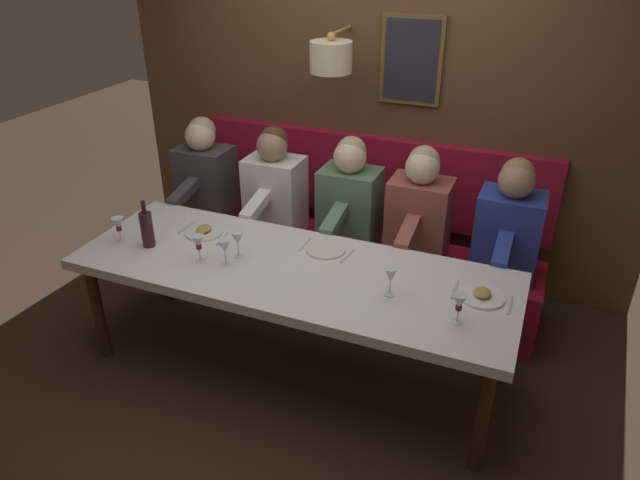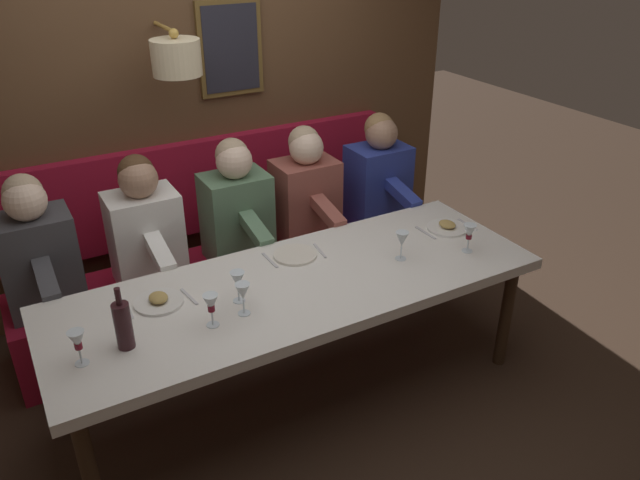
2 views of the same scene
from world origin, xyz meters
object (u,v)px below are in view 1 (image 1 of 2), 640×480
(dining_table, at_px, (292,276))
(diner_far, at_px, (274,185))
(wine_glass_2, at_px, (459,303))
(wine_glass_5, at_px, (391,276))
(diner_nearest, at_px, (509,224))
(diner_near, at_px, (419,209))
(wine_bottle, at_px, (147,229))
(wine_glass_0, at_px, (237,239))
(wine_glass_1, at_px, (224,247))
(wine_glass_4, at_px, (118,225))
(diner_middle, at_px, (349,197))
(diner_farthest, at_px, (205,173))
(wine_glass_3, at_px, (198,243))

(dining_table, relative_size, diner_far, 3.23)
(wine_glass_2, relative_size, wine_glass_5, 1.00)
(diner_nearest, relative_size, diner_near, 1.00)
(wine_glass_2, height_order, wine_bottle, wine_bottle)
(diner_near, relative_size, wine_glass_5, 4.82)
(wine_glass_5, bearing_deg, wine_glass_2, -106.55)
(wine_glass_0, bearing_deg, wine_bottle, 99.07)
(wine_glass_1, relative_size, wine_glass_4, 1.00)
(diner_middle, relative_size, wine_glass_1, 4.82)
(wine_glass_1, bearing_deg, diner_far, 10.49)
(diner_near, distance_m, diner_far, 1.06)
(wine_glass_4, xyz_separation_m, wine_glass_5, (0.07, -1.70, 0.00))
(diner_far, height_order, wine_bottle, diner_far)
(diner_far, relative_size, wine_glass_2, 4.82)
(wine_glass_5, bearing_deg, wine_glass_0, 86.99)
(diner_nearest, height_order, wine_glass_0, diner_nearest)
(diner_nearest, distance_m, diner_farthest, 2.23)
(wine_glass_1, bearing_deg, diner_middle, -21.07)
(wine_bottle, bearing_deg, diner_nearest, -63.73)
(diner_far, xyz_separation_m, wine_bottle, (-0.99, 0.36, 0.04))
(diner_far, xyz_separation_m, diner_farthest, (0.00, 0.59, 0.00))
(diner_farthest, distance_m, wine_glass_5, 1.97)
(diner_middle, height_order, wine_bottle, diner_middle)
(diner_nearest, bearing_deg, wine_glass_3, 122.33)
(wine_glass_3, bearing_deg, diner_farthest, 30.80)
(diner_middle, bearing_deg, diner_near, -90.00)
(wine_glass_4, bearing_deg, wine_glass_2, -91.28)
(wine_glass_2, bearing_deg, wine_glass_3, 88.65)
(wine_glass_0, distance_m, wine_glass_3, 0.22)
(wine_glass_0, relative_size, wine_glass_4, 1.00)
(wine_bottle, bearing_deg, dining_table, -83.33)
(wine_glass_5, bearing_deg, diner_middle, 31.00)
(dining_table, relative_size, diner_farthest, 3.23)
(diner_near, distance_m, wine_glass_3, 1.46)
(diner_near, bearing_deg, wine_bottle, 124.71)
(wine_glass_3, bearing_deg, diner_far, 1.34)
(wine_glass_3, height_order, wine_bottle, wine_bottle)
(wine_glass_4, bearing_deg, dining_table, -83.26)
(wine_glass_3, relative_size, wine_bottle, 0.55)
(diner_nearest, relative_size, wine_glass_0, 4.82)
(dining_table, distance_m, wine_glass_4, 1.12)
(dining_table, bearing_deg, wine_glass_1, 109.43)
(wine_glass_2, distance_m, wine_glass_5, 0.39)
(wine_glass_2, bearing_deg, wine_bottle, 87.86)
(dining_table, height_order, wine_glass_5, wine_glass_5)
(wine_glass_4, bearing_deg, wine_glass_1, -89.70)
(diner_nearest, xyz_separation_m, wine_glass_4, (-1.01, 2.19, 0.04))
(wine_glass_0, height_order, wine_glass_1, same)
(diner_nearest, height_order, wine_glass_3, diner_nearest)
(wine_glass_1, bearing_deg, wine_bottle, 87.89)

